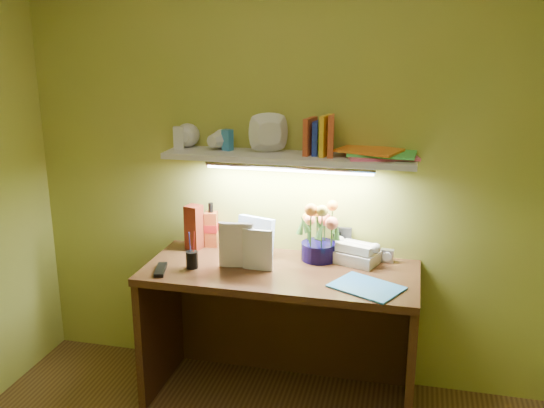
{
  "coord_description": "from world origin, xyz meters",
  "views": [
    {
      "loc": [
        0.63,
        -1.62,
        1.92
      ],
      "look_at": [
        -0.08,
        1.35,
        1.05
      ],
      "focal_mm": 40.0,
      "sensor_mm": 36.0,
      "label": 1
    }
  ],
  "objects_px": {
    "telephone": "(357,251)",
    "whisky_bottle": "(211,225)",
    "desk": "(280,335)",
    "flower_bouquet": "(319,230)",
    "desk_clock": "(387,256)"
  },
  "relations": [
    {
      "from": "flower_bouquet",
      "to": "desk_clock",
      "type": "bearing_deg",
      "value": 7.71
    },
    {
      "from": "desk",
      "to": "telephone",
      "type": "relative_size",
      "value": 6.56
    },
    {
      "from": "desk",
      "to": "flower_bouquet",
      "type": "distance_m",
      "value": 0.6
    },
    {
      "from": "flower_bouquet",
      "to": "whisky_bottle",
      "type": "height_order",
      "value": "flower_bouquet"
    },
    {
      "from": "telephone",
      "to": "desk_clock",
      "type": "bearing_deg",
      "value": 38.05
    },
    {
      "from": "desk",
      "to": "telephone",
      "type": "distance_m",
      "value": 0.6
    },
    {
      "from": "telephone",
      "to": "whisky_bottle",
      "type": "xyz_separation_m",
      "value": [
        -0.83,
        0.07,
        0.06
      ]
    },
    {
      "from": "desk",
      "to": "whisky_bottle",
      "type": "bearing_deg",
      "value": 150.79
    },
    {
      "from": "telephone",
      "to": "whisky_bottle",
      "type": "height_order",
      "value": "whisky_bottle"
    },
    {
      "from": "desk_clock",
      "to": "whisky_bottle",
      "type": "distance_m",
      "value": 0.99
    },
    {
      "from": "telephone",
      "to": "whisky_bottle",
      "type": "relative_size",
      "value": 0.84
    },
    {
      "from": "flower_bouquet",
      "to": "desk_clock",
      "type": "distance_m",
      "value": 0.38
    },
    {
      "from": "desk_clock",
      "to": "flower_bouquet",
      "type": "bearing_deg",
      "value": -167.97
    },
    {
      "from": "telephone",
      "to": "whisky_bottle",
      "type": "bearing_deg",
      "value": -165.43
    },
    {
      "from": "flower_bouquet",
      "to": "whisky_bottle",
      "type": "distance_m",
      "value": 0.63
    }
  ]
}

